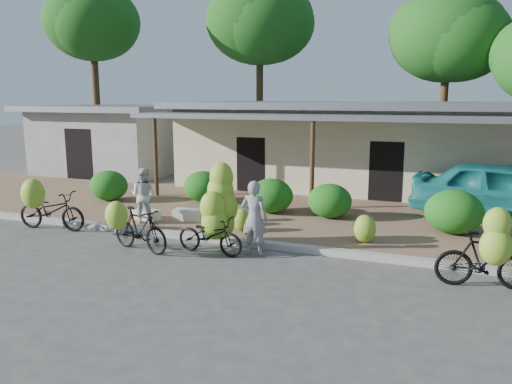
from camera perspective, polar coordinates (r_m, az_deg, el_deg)
ground at (r=10.16m, az=-2.75°, el=-9.48°), size 100.00×100.00×0.00m
sidewalk at (r=14.66m, az=5.22°, el=-2.92°), size 60.00×6.00×0.12m
curb at (r=11.90m, az=1.18°, el=-6.05°), size 60.00×0.25×0.15m
shop_main at (r=20.10m, az=10.02°, el=5.47°), size 13.00×8.50×3.35m
shop_grey at (r=24.77m, az=-15.90°, el=5.95°), size 7.00×6.00×3.15m
tree_back_left at (r=28.29m, az=-18.40°, el=18.06°), size 4.98×4.84×9.23m
tree_far_center at (r=26.89m, az=0.13°, el=19.11°), size 5.57×5.49×9.52m
tree_center_right at (r=25.48m, az=20.67°, el=16.48°), size 5.30×5.18×8.33m
hedge_0 at (r=17.35m, az=-16.48°, el=0.72°), size 1.29×1.16×1.01m
hedge_1 at (r=16.55m, az=-6.08°, el=0.64°), size 1.30×1.17×1.01m
hedge_2 at (r=14.86m, az=1.75°, el=-0.42°), size 1.32×1.19×1.03m
hedge_3 at (r=14.39m, az=8.42°, el=-1.00°), size 1.26×1.13×0.98m
hedge_4 at (r=13.52m, az=21.68°, el=-2.12°), size 1.44×1.29×1.12m
bike_far_left at (r=14.39m, az=-22.58°, el=-1.71°), size 2.06×1.35×1.50m
bike_left at (r=11.77m, az=-13.49°, el=-3.97°), size 1.78×1.29×1.30m
bike_center at (r=11.57m, az=-4.58°, el=-2.74°), size 1.70×1.21×2.05m
bike_right at (r=10.11m, az=24.98°, el=-6.61°), size 1.86×1.25×1.68m
loose_banana_a at (r=13.48m, az=-4.63°, el=-2.44°), size 0.52×0.44×0.65m
loose_banana_b at (r=12.86m, az=-1.68°, el=-3.20°), size 0.47×0.40×0.59m
loose_banana_c at (r=12.12m, az=12.30°, el=-4.12°), size 0.54×0.46×0.67m
sack_near at (r=14.14m, az=-7.71°, el=-2.61°), size 0.87×0.45×0.30m
sack_far at (r=14.41m, az=-12.39°, el=-2.55°), size 0.79×0.48×0.28m
vendor at (r=11.18m, az=-0.21°, el=-3.00°), size 0.63×0.42×1.71m
bystander at (r=13.98m, az=-12.72°, el=-0.37°), size 0.78×0.62×1.52m
teal_van at (r=15.41m, az=26.44°, el=0.04°), size 5.12×2.72×1.66m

